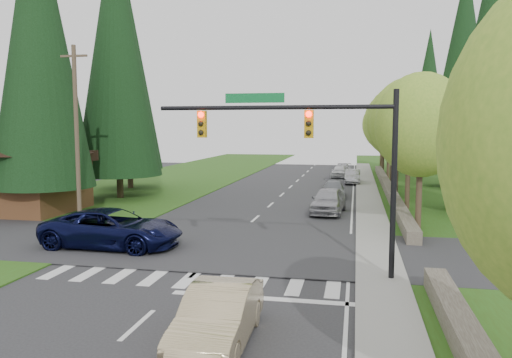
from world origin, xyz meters
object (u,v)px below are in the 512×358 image
(suv_navy, at_px, (113,229))
(parked_car_b, at_px, (334,189))
(parked_car_c, at_px, (353,177))
(parked_car_a, at_px, (328,201))
(parked_car_d, at_px, (340,171))
(parked_car_e, at_px, (342,170))
(sedan_champagne, at_px, (218,316))

(suv_navy, xyz_separation_m, parked_car_b, (9.16, 18.89, -0.27))
(parked_car_c, bearing_deg, parked_car_a, -94.24)
(parked_car_d, bearing_deg, suv_navy, -99.55)
(parked_car_c, relative_size, parked_car_e, 0.90)
(suv_navy, xyz_separation_m, parked_car_a, (9.16, 11.18, -0.06))
(parked_car_a, bearing_deg, parked_car_e, 93.73)
(parked_car_a, relative_size, parked_car_b, 1.13)
(sedan_champagne, xyz_separation_m, parked_car_e, (1.80, 45.12, -0.08))
(parked_car_a, distance_m, parked_car_d, 23.06)
(parked_car_a, distance_m, parked_car_c, 17.58)
(sedan_champagne, relative_size, parked_car_e, 0.99)
(parked_car_a, xyz_separation_m, parked_car_e, (0.16, 24.98, -0.15))
(parked_car_b, height_order, parked_car_c, parked_car_c)
(parked_car_c, xyz_separation_m, parked_car_d, (-1.40, 5.54, 0.00))
(parked_car_b, relative_size, parked_car_c, 1.02)
(parked_car_d, bearing_deg, parked_car_e, 90.75)
(sedan_champagne, height_order, parked_car_c, sedan_champagne)
(parked_car_d, height_order, parked_car_e, parked_car_d)
(parked_car_d, bearing_deg, parked_car_c, -70.40)
(parked_car_a, distance_m, parked_car_e, 24.98)
(sedan_champagne, height_order, parked_car_d, sedan_champagne)
(sedan_champagne, xyz_separation_m, parked_car_a, (1.64, 20.14, 0.07))
(parked_car_d, bearing_deg, parked_car_a, -84.58)
(suv_navy, bearing_deg, parked_car_e, -12.98)
(parked_car_d, distance_m, parked_car_e, 1.92)
(suv_navy, height_order, parked_car_e, suv_navy)
(parked_car_b, xyz_separation_m, parked_car_c, (1.40, 9.81, 0.07))
(parked_car_e, bearing_deg, sedan_champagne, -86.56)
(suv_navy, relative_size, parked_car_d, 1.58)
(suv_navy, bearing_deg, parked_car_a, -37.86)
(sedan_champagne, distance_m, parked_car_e, 45.15)
(suv_navy, distance_m, parked_car_b, 21.00)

